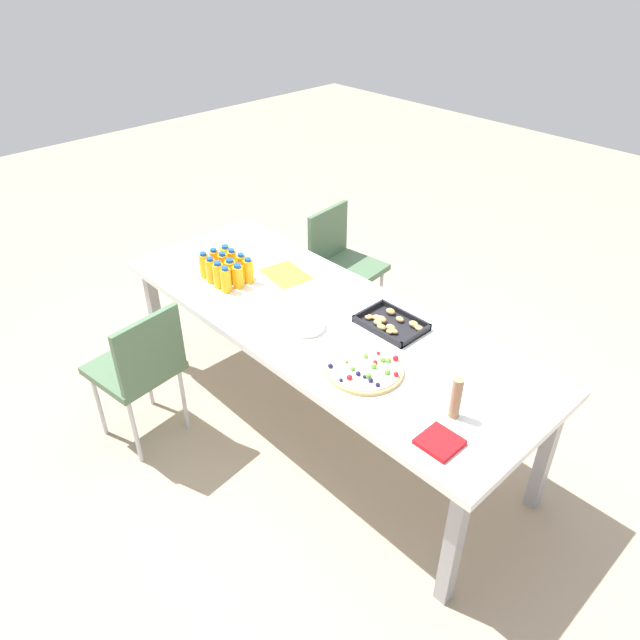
% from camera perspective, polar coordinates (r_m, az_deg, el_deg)
% --- Properties ---
extents(ground_plane, '(12.00, 12.00, 0.00)m').
position_cam_1_polar(ground_plane, '(3.48, 0.20, -9.69)').
color(ground_plane, tan).
extents(party_table, '(2.40, 0.88, 0.73)m').
position_cam_1_polar(party_table, '(3.06, 0.23, -0.58)').
color(party_table, white).
rests_on(party_table, ground_plane).
extents(chair_near_left, '(0.45, 0.45, 0.83)m').
position_cam_1_polar(chair_near_left, '(3.21, -16.71, -4.11)').
color(chair_near_left, '#4C6B4C').
rests_on(chair_near_left, ground_plane).
extents(chair_far_left, '(0.45, 0.45, 0.83)m').
position_cam_1_polar(chair_far_left, '(4.04, 2.04, 5.82)').
color(chair_far_left, '#4C6B4C').
rests_on(chair_far_left, ground_plane).
extents(juice_bottle_0, '(0.06, 0.06, 0.15)m').
position_cam_1_polar(juice_bottle_0, '(3.40, -10.94, 5.12)').
color(juice_bottle_0, '#FAAD14').
rests_on(juice_bottle_0, party_table).
extents(juice_bottle_1, '(0.06, 0.06, 0.15)m').
position_cam_1_polar(juice_bottle_1, '(3.34, -10.34, 4.64)').
color(juice_bottle_1, '#F8AA14').
rests_on(juice_bottle_1, party_table).
extents(juice_bottle_2, '(0.06, 0.06, 0.15)m').
position_cam_1_polar(juice_bottle_2, '(3.29, -9.64, 4.22)').
color(juice_bottle_2, '#F8AF14').
rests_on(juice_bottle_2, party_table).
extents(juice_bottle_3, '(0.06, 0.06, 0.15)m').
position_cam_1_polar(juice_bottle_3, '(3.24, -8.94, 3.77)').
color(juice_bottle_3, '#F9AC14').
rests_on(juice_bottle_3, party_table).
extents(juice_bottle_4, '(0.06, 0.06, 0.14)m').
position_cam_1_polar(juice_bottle_4, '(3.44, -10.00, 5.55)').
color(juice_bottle_4, '#F9AB14').
rests_on(juice_bottle_4, party_table).
extents(juice_bottle_5, '(0.05, 0.05, 0.15)m').
position_cam_1_polar(juice_bottle_5, '(3.38, -9.20, 5.15)').
color(juice_bottle_5, '#FBAC14').
rests_on(juice_bottle_5, party_table).
extents(juice_bottle_6, '(0.06, 0.06, 0.14)m').
position_cam_1_polar(juice_bottle_6, '(3.32, -8.51, 4.59)').
color(juice_bottle_6, '#F9AD14').
rests_on(juice_bottle_6, party_table).
extents(juice_bottle_7, '(0.06, 0.06, 0.14)m').
position_cam_1_polar(juice_bottle_7, '(3.27, -7.80, 4.13)').
color(juice_bottle_7, '#F9AC14').
rests_on(juice_bottle_7, party_table).
extents(juice_bottle_8, '(0.06, 0.06, 0.14)m').
position_cam_1_polar(juice_bottle_8, '(3.48, -8.94, 5.92)').
color(juice_bottle_8, '#F8AC14').
rests_on(juice_bottle_8, party_table).
extents(juice_bottle_9, '(0.05, 0.05, 0.15)m').
position_cam_1_polar(juice_bottle_9, '(3.41, -8.33, 5.50)').
color(juice_bottle_9, '#FAAD14').
rests_on(juice_bottle_9, party_table).
extents(juice_bottle_10, '(0.05, 0.05, 0.14)m').
position_cam_1_polar(juice_bottle_10, '(3.37, -7.47, 5.12)').
color(juice_bottle_10, '#FAAD14').
rests_on(juice_bottle_10, party_table).
extents(juice_bottle_11, '(0.05, 0.05, 0.15)m').
position_cam_1_polar(juice_bottle_11, '(3.31, -6.82, 4.66)').
color(juice_bottle_11, '#FAAD14').
rests_on(juice_bottle_11, party_table).
extents(fruit_pizza, '(0.35, 0.35, 0.05)m').
position_cam_1_polar(fruit_pizza, '(2.67, 4.32, -4.66)').
color(fruit_pizza, tan).
rests_on(fruit_pizza, party_table).
extents(snack_tray, '(0.32, 0.23, 0.04)m').
position_cam_1_polar(snack_tray, '(2.97, 6.79, -0.34)').
color(snack_tray, black).
rests_on(snack_tray, party_table).
extents(plate_stack, '(0.19, 0.19, 0.03)m').
position_cam_1_polar(plate_stack, '(2.93, -1.33, -0.51)').
color(plate_stack, silver).
rests_on(plate_stack, party_table).
extents(napkin_stack, '(0.15, 0.15, 0.02)m').
position_cam_1_polar(napkin_stack, '(2.38, 11.30, -11.31)').
color(napkin_stack, red).
rests_on(napkin_stack, party_table).
extents(cardboard_tube, '(0.04, 0.04, 0.19)m').
position_cam_1_polar(cardboard_tube, '(2.45, 12.81, -7.23)').
color(cardboard_tube, '#9E7A56').
rests_on(cardboard_tube, party_table).
extents(paper_folder, '(0.29, 0.24, 0.01)m').
position_cam_1_polar(paper_folder, '(3.39, -3.27, 4.38)').
color(paper_folder, yellow).
rests_on(paper_folder, party_table).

